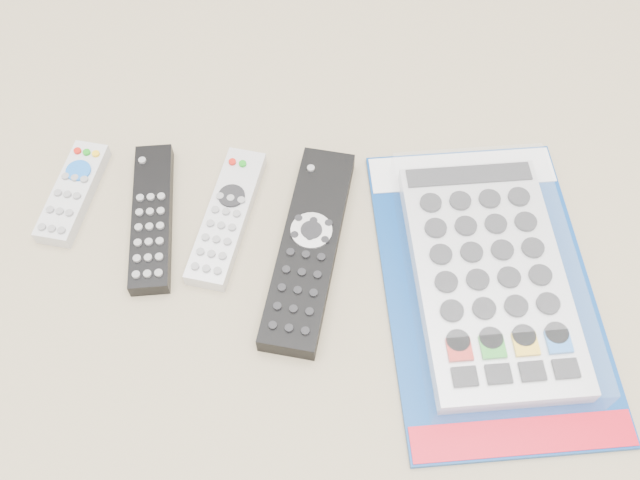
# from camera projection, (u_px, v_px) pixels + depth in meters

# --- Properties ---
(remote_small_grey) EXTENTS (0.06, 0.14, 0.02)m
(remote_small_grey) POSITION_uv_depth(u_px,v_px,m) (73.00, 193.00, 0.83)
(remote_small_grey) COLOR #B7B7B9
(remote_small_grey) RESTS_ON ground
(remote_slim_black) EXTENTS (0.07, 0.20, 0.02)m
(remote_slim_black) POSITION_uv_depth(u_px,v_px,m) (152.00, 217.00, 0.82)
(remote_slim_black) COLOR black
(remote_slim_black) RESTS_ON ground
(remote_silver_dvd) EXTENTS (0.07, 0.19, 0.02)m
(remote_silver_dvd) POSITION_uv_depth(u_px,v_px,m) (227.00, 217.00, 0.82)
(remote_silver_dvd) COLOR silver
(remote_silver_dvd) RESTS_ON ground
(remote_large_black) EXTENTS (0.09, 0.26, 0.03)m
(remote_large_black) POSITION_uv_depth(u_px,v_px,m) (309.00, 247.00, 0.79)
(remote_large_black) COLOR black
(remote_large_black) RESTS_ON ground
(jumbo_remote_packaged) EXTENTS (0.27, 0.40, 0.05)m
(jumbo_remote_packaged) POSITION_uv_depth(u_px,v_px,m) (490.00, 275.00, 0.76)
(jumbo_remote_packaged) COLOR navy
(jumbo_remote_packaged) RESTS_ON ground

